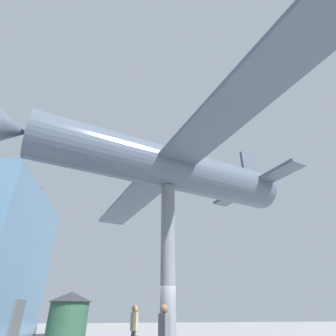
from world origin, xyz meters
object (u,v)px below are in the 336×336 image
support_pylon_central (168,262)px  visitor_person (134,325)px  suspended_airplane (162,166)px  visitor_second (164,330)px

support_pylon_central → visitor_person: bearing=28.3°
suspended_airplane → visitor_person: 7.16m
visitor_second → suspended_airplane: bearing=151.3°
support_pylon_central → visitor_second: (-1.09, 0.31, -2.33)m
visitor_person → visitor_second: visitor_person is taller
suspended_airplane → support_pylon_central: bearing=-90.0°
support_pylon_central → visitor_second: support_pylon_central is taller
support_pylon_central → visitor_person: support_pylon_central is taller
suspended_airplane → visitor_person: bearing=3.5°
support_pylon_central → suspended_airplane: 4.45m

